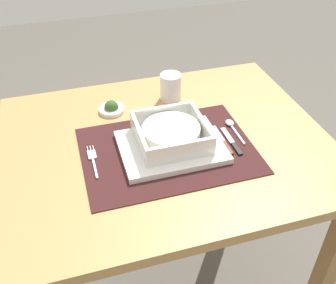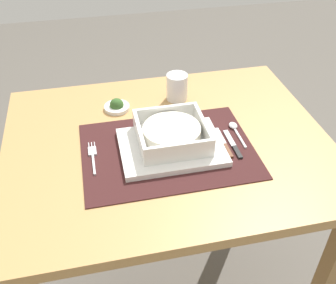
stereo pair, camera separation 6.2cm
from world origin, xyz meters
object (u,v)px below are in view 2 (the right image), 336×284
at_px(dining_table, 168,170).
at_px(spoon, 235,128).
at_px(butter_knife, 234,146).
at_px(bread_knife, 224,144).
at_px(fork, 93,155).
at_px(condiment_saucer, 117,106).
at_px(drinking_glass, 177,88).
at_px(porridge_bowl, 172,134).

bearing_deg(dining_table, spoon, 1.58).
xyz_separation_m(dining_table, butter_knife, (0.17, -0.07, 0.12)).
bearing_deg(bread_knife, spoon, 50.79).
xyz_separation_m(fork, bread_knife, (0.36, -0.03, 0.00)).
bearing_deg(condiment_saucer, drinking_glass, 5.96).
height_order(porridge_bowl, drinking_glass, drinking_glass).
bearing_deg(spoon, drinking_glass, 116.42).
xyz_separation_m(porridge_bowl, butter_knife, (0.16, -0.04, -0.04)).
relative_size(porridge_bowl, bread_knife, 1.39).
relative_size(dining_table, porridge_bowl, 4.91).
distance_m(spoon, butter_knife, 0.08).
distance_m(fork, drinking_glass, 0.37).
distance_m(butter_knife, drinking_glass, 0.30).
bearing_deg(fork, spoon, 8.38).
bearing_deg(dining_table, condiment_saucer, 122.31).
bearing_deg(butter_knife, condiment_saucer, 139.13).
xyz_separation_m(spoon, condiment_saucer, (-0.32, 0.19, 0.00)).
bearing_deg(butter_knife, fork, 174.48).
relative_size(porridge_bowl, spoon, 1.56).
bearing_deg(drinking_glass, spoon, -59.19).
height_order(fork, condiment_saucer, condiment_saucer).
relative_size(bread_knife, drinking_glass, 1.56).
bearing_deg(bread_knife, porridge_bowl, 167.88).
bearing_deg(fork, condiment_saucer, 71.57).
bearing_deg(spoon, butter_knife, -115.88).
distance_m(dining_table, butter_knife, 0.22).
bearing_deg(dining_table, porridge_bowl, -77.31).
distance_m(dining_table, condiment_saucer, 0.26).
relative_size(porridge_bowl, drinking_glass, 2.17).
height_order(porridge_bowl, butter_knife, porridge_bowl).
height_order(fork, spoon, spoon).
height_order(fork, bread_knife, bread_knife).
distance_m(dining_table, spoon, 0.23).
bearing_deg(porridge_bowl, fork, -179.68).
height_order(dining_table, fork, fork).
height_order(butter_knife, bread_knife, same).
relative_size(dining_table, butter_knife, 7.20).
distance_m(spoon, bread_knife, 0.08).
xyz_separation_m(drinking_glass, condiment_saucer, (-0.20, -0.02, -0.03)).
xyz_separation_m(spoon, bread_knife, (-0.05, -0.06, -0.00)).
bearing_deg(fork, drinking_glass, 43.62).
height_order(bread_knife, drinking_glass, drinking_glass).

